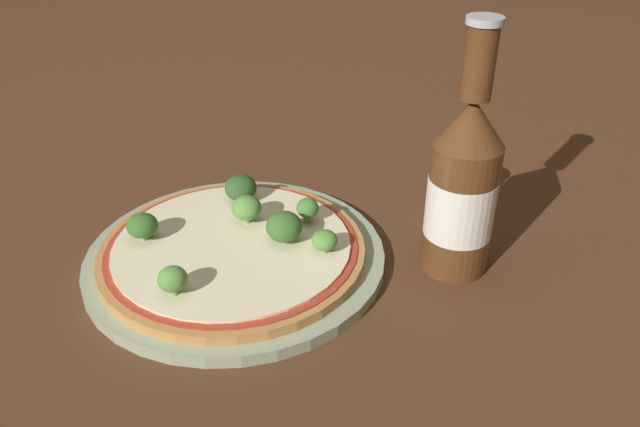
# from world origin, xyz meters

# --- Properties ---
(ground_plane) EXTENTS (3.00, 3.00, 0.00)m
(ground_plane) POSITION_xyz_m (0.00, 0.00, 0.00)
(ground_plane) COLOR #4C2D19
(plate) EXTENTS (0.29, 0.29, 0.01)m
(plate) POSITION_xyz_m (-0.02, 0.01, 0.01)
(plate) COLOR #93A384
(plate) RESTS_ON ground_plane
(pizza) EXTENTS (0.26, 0.26, 0.01)m
(pizza) POSITION_xyz_m (-0.02, -0.00, 0.02)
(pizza) COLOR #B77F42
(pizza) RESTS_ON plate
(broccoli_floret_0) EXTENTS (0.03, 0.03, 0.03)m
(broccoli_floret_0) POSITION_xyz_m (-0.02, -0.09, 0.04)
(broccoli_floret_0) COLOR #6B8E51
(broccoli_floret_0) RESTS_ON pizza
(broccoli_floret_1) EXTENTS (0.02, 0.02, 0.03)m
(broccoli_floret_1) POSITION_xyz_m (0.03, 0.07, 0.04)
(broccoli_floret_1) COLOR #6B8E51
(broccoli_floret_1) RESTS_ON pizza
(broccoli_floret_2) EXTENTS (0.03, 0.03, 0.03)m
(broccoli_floret_2) POSITION_xyz_m (-0.02, 0.04, 0.04)
(broccoli_floret_2) COLOR #6B8E51
(broccoli_floret_2) RESTS_ON pizza
(broccoli_floret_3) EXTENTS (0.04, 0.04, 0.03)m
(broccoli_floret_3) POSITION_xyz_m (0.03, 0.02, 0.04)
(broccoli_floret_3) COLOR #6B8E51
(broccoli_floret_3) RESTS_ON pizza
(broccoli_floret_4) EXTENTS (0.03, 0.03, 0.03)m
(broccoli_floret_4) POSITION_xyz_m (-0.10, -0.03, 0.04)
(broccoli_floret_4) COLOR #6B8E51
(broccoli_floret_4) RESTS_ON pizza
(broccoli_floret_5) EXTENTS (0.03, 0.03, 0.03)m
(broccoli_floret_5) POSITION_xyz_m (-0.05, 0.08, 0.04)
(broccoli_floret_5) COLOR #6B8E51
(broccoli_floret_5) RESTS_ON pizza
(broccoli_floret_6) EXTENTS (0.02, 0.02, 0.02)m
(broccoli_floret_6) POSITION_xyz_m (0.07, 0.03, 0.04)
(broccoli_floret_6) COLOR #6B8E51
(broccoli_floret_6) RESTS_ON pizza
(beer_bottle) EXTENTS (0.06, 0.06, 0.24)m
(beer_bottle) POSITION_xyz_m (0.18, 0.09, 0.09)
(beer_bottle) COLOR #563319
(beer_bottle) RESTS_ON ground_plane
(pepper_shaker) EXTENTS (0.04, 0.04, 0.08)m
(pepper_shaker) POSITION_xyz_m (0.15, 0.19, 0.04)
(pepper_shaker) COLOR tan
(pepper_shaker) RESTS_ON ground_plane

